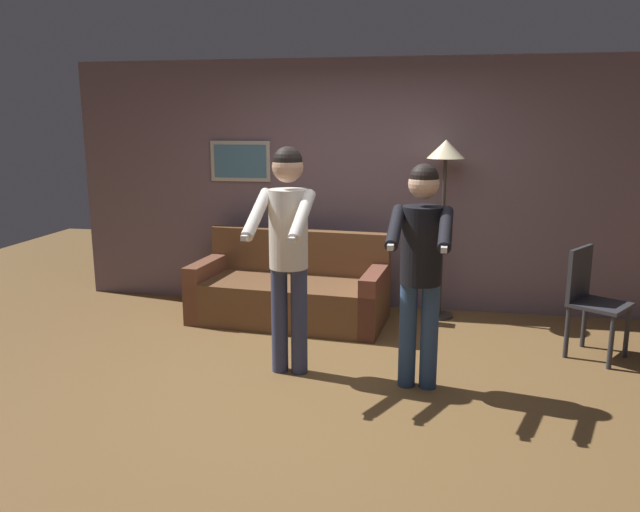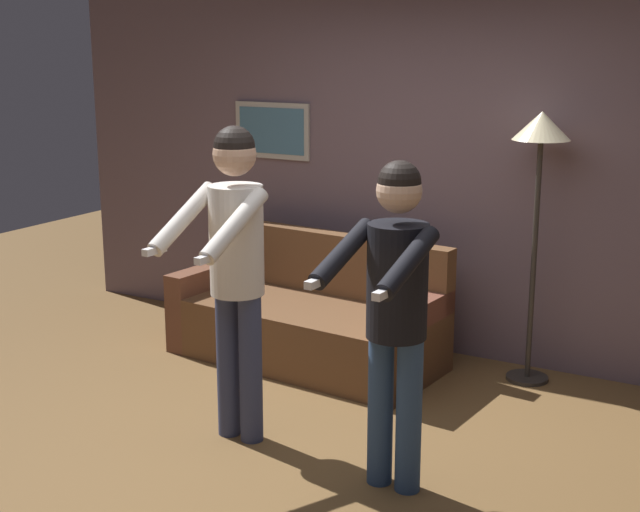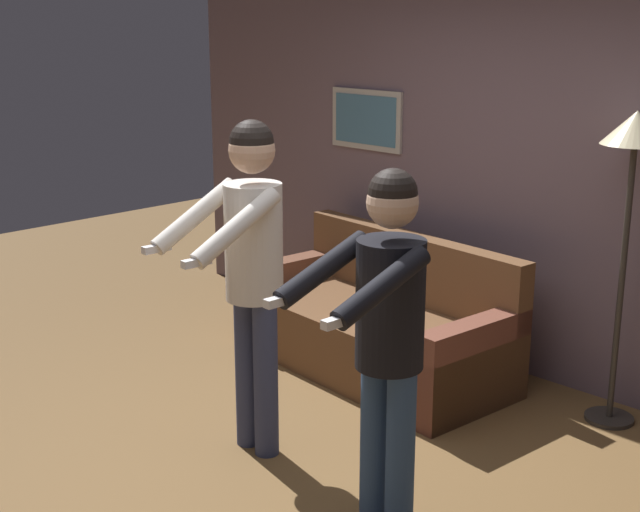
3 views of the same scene
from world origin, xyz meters
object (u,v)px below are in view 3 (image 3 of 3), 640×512
at_px(couch, 377,329).
at_px(person_standing_right, 387,322).
at_px(torchiere_lamp, 633,160).
at_px(person_standing_left, 251,256).

xyz_separation_m(couch, person_standing_right, (1.31, -1.42, 0.74)).
xyz_separation_m(torchiere_lamp, person_standing_right, (-0.17, -1.80, -0.51)).
xyz_separation_m(couch, torchiere_lamp, (1.48, 0.38, 1.25)).
distance_m(couch, torchiere_lamp, 1.97).
height_order(person_standing_left, person_standing_right, person_standing_left).
relative_size(couch, torchiere_lamp, 1.10).
height_order(torchiere_lamp, person_standing_right, torchiere_lamp).
bearing_deg(couch, person_standing_left, -77.35).
bearing_deg(torchiere_lamp, person_standing_left, -124.85).
xyz_separation_m(torchiere_lamp, person_standing_left, (-1.18, -1.70, -0.43)).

